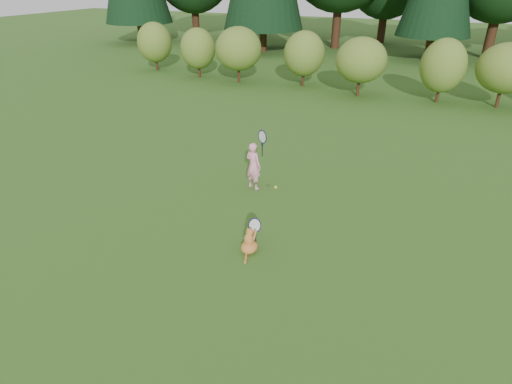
% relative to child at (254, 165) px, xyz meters
% --- Properties ---
extents(ground, '(100.00, 100.00, 0.00)m').
position_rel_child_xyz_m(ground, '(0.51, -2.24, -0.65)').
color(ground, '#355718').
rests_on(ground, ground).
extents(shrub_row, '(28.00, 3.00, 2.80)m').
position_rel_child_xyz_m(shrub_row, '(0.51, 10.76, 0.75)').
color(shrub_row, olive).
rests_on(shrub_row, ground).
extents(child, '(0.71, 0.44, 1.86)m').
position_rel_child_xyz_m(child, '(0.00, 0.00, 0.00)').
color(child, pink).
rests_on(child, ground).
extents(cat, '(0.41, 0.80, 0.73)m').
position_rel_child_xyz_m(cat, '(1.10, -2.62, -0.37)').
color(cat, '#B95A23').
rests_on(cat, ground).
extents(tennis_ball, '(0.07, 0.07, 0.07)m').
position_rel_child_xyz_m(tennis_ball, '(1.08, -1.21, 0.14)').
color(tennis_ball, '#A7CE18').
rests_on(tennis_ball, ground).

